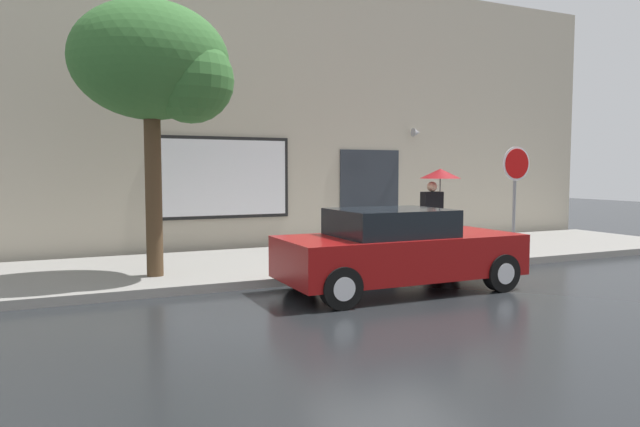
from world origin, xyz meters
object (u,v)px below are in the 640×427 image
object	(u,v)px
parked_car	(398,250)
street_tree	(159,66)
stop_sign	(516,179)
fire_hydrant	(348,245)
pedestrian_with_umbrella	(437,188)

from	to	relation	value
parked_car	street_tree	bearing A→B (deg)	148.03
parked_car	street_tree	size ratio (longest dim) A/B	0.85
street_tree	stop_sign	bearing A→B (deg)	-4.66
fire_hydrant	pedestrian_with_umbrella	bearing A→B (deg)	8.57
fire_hydrant	street_tree	xyz separation A→B (m)	(-3.61, 0.20, 3.30)
street_tree	pedestrian_with_umbrella	bearing A→B (deg)	1.62
parked_car	street_tree	distance (m)	5.23
pedestrian_with_umbrella	street_tree	size ratio (longest dim) A/B	0.40
fire_hydrant	stop_sign	distance (m)	4.20
pedestrian_with_umbrella	stop_sign	world-z (taller)	stop_sign
street_tree	stop_sign	xyz separation A→B (m)	(7.58, -0.62, -1.99)
pedestrian_with_umbrella	fire_hydrant	bearing A→B (deg)	-171.43
parked_car	stop_sign	bearing A→B (deg)	21.49
fire_hydrant	stop_sign	size ratio (longest dim) A/B	0.33
fire_hydrant	pedestrian_with_umbrella	world-z (taller)	pedestrian_with_umbrella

